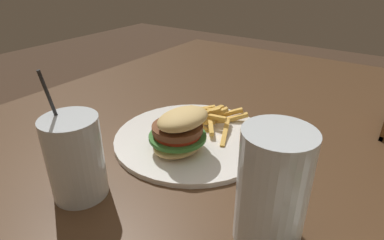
{
  "coord_description": "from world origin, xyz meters",
  "views": [
    {
      "loc": [
        0.44,
        0.18,
        1.06
      ],
      "look_at": [
        -0.03,
        -0.14,
        0.77
      ],
      "focal_mm": 30.0,
      "sensor_mm": 36.0,
      "label": 1
    }
  ],
  "objects_px": {
    "meal_plate_near": "(188,134)",
    "spoon": "(88,155)",
    "juice_glass": "(76,160)",
    "beer_glass": "(272,189)"
  },
  "relations": [
    {
      "from": "meal_plate_near",
      "to": "spoon",
      "type": "xyz_separation_m",
      "value": [
        0.14,
        -0.13,
        -0.02
      ]
    },
    {
      "from": "juice_glass",
      "to": "meal_plate_near",
      "type": "bearing_deg",
      "value": 165.16
    },
    {
      "from": "beer_glass",
      "to": "meal_plate_near",
      "type": "bearing_deg",
      "value": -120.74
    },
    {
      "from": "spoon",
      "to": "juice_glass",
      "type": "bearing_deg",
      "value": -4.61
    },
    {
      "from": "juice_glass",
      "to": "spoon",
      "type": "bearing_deg",
      "value": -134.82
    },
    {
      "from": "juice_glass",
      "to": "spoon",
      "type": "xyz_separation_m",
      "value": [
        -0.07,
        -0.07,
        -0.06
      ]
    },
    {
      "from": "beer_glass",
      "to": "juice_glass",
      "type": "height_order",
      "value": "juice_glass"
    },
    {
      "from": "meal_plate_near",
      "to": "juice_glass",
      "type": "relative_size",
      "value": 1.55
    },
    {
      "from": "juice_glass",
      "to": "spoon",
      "type": "relative_size",
      "value": 1.3
    },
    {
      "from": "meal_plate_near",
      "to": "juice_glass",
      "type": "xyz_separation_m",
      "value": [
        0.21,
        -0.06,
        0.04
      ]
    }
  ]
}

